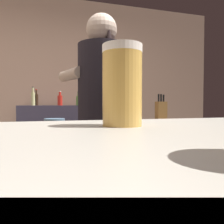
{
  "coord_description": "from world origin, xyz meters",
  "views": [
    {
      "loc": [
        -0.18,
        -1.36,
        1.08
      ],
      "look_at": [
        -0.0,
        -0.75,
        1.06
      ],
      "focal_mm": 36.02,
      "sensor_mm": 36.0,
      "label": 1
    }
  ],
  "objects": [
    {
      "name": "bottle_vinegar",
      "position": [
        0.26,
        1.83,
        1.15
      ],
      "size": [
        0.07,
        0.07,
        0.2
      ],
      "color": "#528037",
      "rests_on": "back_shelf"
    },
    {
      "name": "chefs_knife",
      "position": [
        0.48,
        0.61,
        0.92
      ],
      "size": [
        0.24,
        0.12,
        0.01
      ],
      "primitive_type": "cube",
      "rotation": [
        0.0,
        0.0,
        -0.37
      ],
      "color": "silver",
      "rests_on": "prep_counter"
    },
    {
      "name": "back_shelf",
      "position": [
        -0.08,
        1.92,
        0.54
      ],
      "size": [
        0.96,
        0.36,
        1.07
      ],
      "primitive_type": "cube",
      "color": "#36303F",
      "rests_on": "ground"
    },
    {
      "name": "pint_glass_far",
      "position": [
        -0.04,
        -0.95,
        1.12
      ],
      "size": [
        0.08,
        0.08,
        0.15
      ],
      "color": "gold",
      "rests_on": "bar_counter"
    },
    {
      "name": "wall_back",
      "position": [
        0.0,
        2.2,
        1.35
      ],
      "size": [
        5.2,
        0.1,
        2.7
      ],
      "primitive_type": "cube",
      "color": "#99755E",
      "rests_on": "ground"
    },
    {
      "name": "mixing_bowl",
      "position": [
        -0.12,
        0.64,
        0.94
      ],
      "size": [
        0.18,
        0.18,
        0.05
      ],
      "primitive_type": "cylinder",
      "color": "slate",
      "rests_on": "prep_counter"
    },
    {
      "name": "bottle_olive_oil",
      "position": [
        0.01,
        1.99,
        1.15
      ],
      "size": [
        0.07,
        0.07,
        0.21
      ],
      "color": "red",
      "rests_on": "back_shelf"
    },
    {
      "name": "knife_block",
      "position": [
        0.94,
        0.69,
        1.02
      ],
      "size": [
        0.1,
        0.08,
        0.28
      ],
      "color": "brown",
      "rests_on": "prep_counter"
    },
    {
      "name": "bottle_soy",
      "position": [
        -0.36,
        1.93,
        1.17
      ],
      "size": [
        0.05,
        0.05,
        0.26
      ],
      "color": "#CBCA86",
      "rests_on": "back_shelf"
    },
    {
      "name": "prep_counter",
      "position": [
        0.35,
        0.66,
        0.46
      ],
      "size": [
        2.1,
        0.6,
        0.91
      ],
      "primitive_type": "cube",
      "color": "brown",
      "rests_on": "ground"
    },
    {
      "name": "bartender",
      "position": [
        0.2,
        0.21,
        1.0
      ],
      "size": [
        0.49,
        0.55,
        1.73
      ],
      "rotation": [
        0.0,
        0.0,
        1.85
      ],
      "color": "#342632",
      "rests_on": "ground"
    },
    {
      "name": "bottle_hot_sauce",
      "position": [
        -0.32,
        2.02,
        1.16
      ],
      "size": [
        0.05,
        0.05,
        0.23
      ],
      "color": "black",
      "rests_on": "back_shelf"
    }
  ]
}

